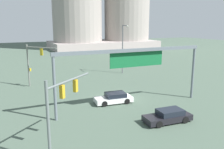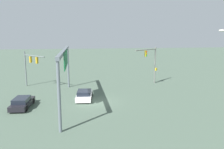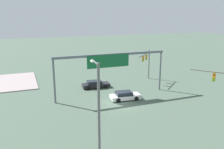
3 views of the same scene
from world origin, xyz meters
The scene contains 6 objects.
ground_plane centered at (0.00, 0.00, 0.00)m, with size 199.89×199.89×0.00m, color #46594A.
traffic_signal_near_corner centered at (-9.09, -9.47, 3.83)m, with size 4.12×3.72×5.57m.
traffic_signal_opposite_side centered at (-8.55, 9.71, 4.08)m, with size 3.46×4.61×6.13m.
overhead_sign_gantry centered at (0.13, -3.64, 5.31)m, with size 17.13×0.43×6.47m.
sedan_car_approaching centered at (1.04, -8.50, 0.57)m, with size 4.63×2.06×1.21m.
sedan_car_waiting_far centered at (-1.20, -1.43, 0.57)m, with size 4.50×2.31×1.21m.
Camera 2 is at (27.15, -1.92, 8.34)m, focal length 36.54 mm.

